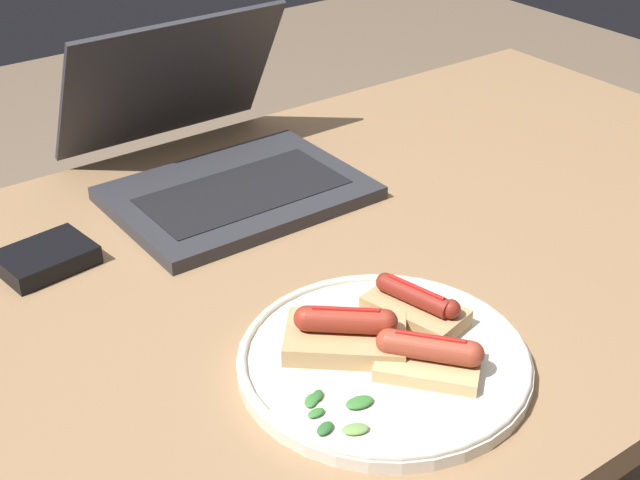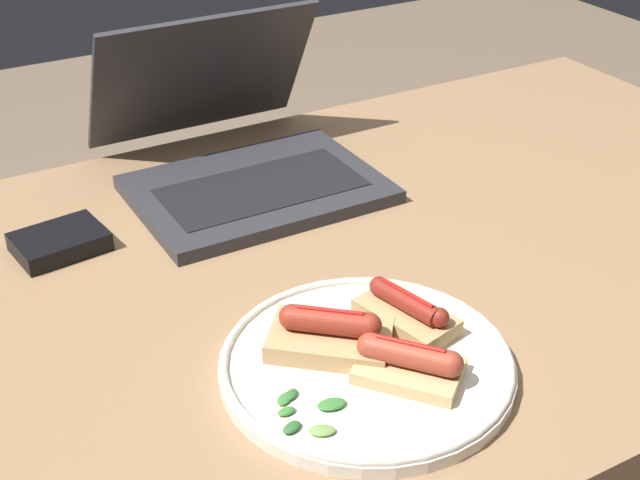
% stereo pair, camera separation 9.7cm
% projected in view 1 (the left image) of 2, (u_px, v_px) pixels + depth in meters
% --- Properties ---
extents(desk, '(1.48, 0.82, 0.73)m').
position_uv_depth(desk, '(328.00, 304.00, 1.09)').
color(desk, '#93704C').
rests_on(desk, ground_plane).
extents(laptop, '(0.32, 0.34, 0.21)m').
position_uv_depth(laptop, '(218.00, 159.00, 1.19)').
color(laptop, '#2D2D33').
rests_on(laptop, desk).
extents(plate, '(0.29, 0.29, 0.02)m').
position_uv_depth(plate, '(384.00, 359.00, 0.87)').
color(plate, silver).
rests_on(plate, desk).
extents(sausage_toast_left, '(0.14, 0.13, 0.05)m').
position_uv_depth(sausage_toast_left, '(345.00, 333.00, 0.87)').
color(sausage_toast_left, tan).
rests_on(sausage_toast_left, plate).
extents(sausage_toast_middle, '(0.08, 0.11, 0.04)m').
position_uv_depth(sausage_toast_middle, '(415.00, 306.00, 0.92)').
color(sausage_toast_middle, tan).
rests_on(sausage_toast_middle, plate).
extents(sausage_toast_right, '(0.11, 0.12, 0.04)m').
position_uv_depth(sausage_toast_right, '(429.00, 356.00, 0.84)').
color(sausage_toast_right, tan).
rests_on(sausage_toast_right, plate).
extents(salad_pile, '(0.07, 0.08, 0.01)m').
position_uv_depth(salad_pile, '(339.00, 412.00, 0.80)').
color(salad_pile, '#2D662D').
rests_on(salad_pile, plate).
extents(external_drive, '(0.11, 0.09, 0.02)m').
position_uv_depth(external_drive, '(46.00, 258.00, 1.03)').
color(external_drive, black).
rests_on(external_drive, desk).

